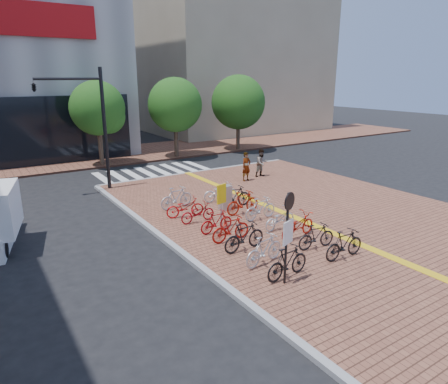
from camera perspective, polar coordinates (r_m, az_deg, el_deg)
ground at (r=16.21m, az=8.51°, el=-6.94°), size 120.00×120.00×0.00m
tactile_strip at (r=14.81m, az=27.75°, el=-10.39°), size 0.40×34.00×0.01m
kerb_west at (r=10.59m, az=10.17°, el=-20.22°), size 0.25×34.00×0.15m
kerb_north at (r=27.21m, az=-3.47°, el=2.89°), size 14.00×0.25×0.15m
far_sidewalk at (r=34.17m, az=-15.45°, el=5.06°), size 70.00×8.00×0.15m
building_beige at (r=51.45m, az=0.03°, el=19.16°), size 20.00×18.00×18.00m
crosswalk at (r=27.91m, az=-9.98°, el=2.86°), size 7.50×4.00×0.01m
street_trees at (r=32.33m, az=-5.28°, el=12.17°), size 16.20×4.60×6.35m
bike_0 at (r=12.93m, az=9.07°, el=-9.87°), size 1.79×0.64×1.06m
bike_1 at (r=13.70m, az=5.77°, el=-8.20°), size 1.82×0.80×1.06m
bike_2 at (r=14.68m, az=2.93°, el=-6.36°), size 1.83×0.59×1.08m
bike_3 at (r=15.49m, az=0.98°, el=-5.24°), size 1.70×0.48×1.02m
bike_4 at (r=16.34m, az=-1.08°, el=-4.24°), size 1.57×0.52×0.93m
bike_5 at (r=17.52m, az=-3.79°, el=-2.97°), size 1.64×0.58×0.86m
bike_6 at (r=18.20m, az=-5.59°, el=-2.19°), size 1.83×0.95×0.91m
bike_7 at (r=19.43m, az=-6.80°, el=-0.79°), size 1.83×0.73×1.07m
bike_8 at (r=14.66m, az=16.82°, el=-7.15°), size 1.78×0.53×1.07m
bike_9 at (r=15.24m, az=13.07°, el=-6.17°), size 1.65×0.65×0.96m
bike_10 at (r=16.06m, az=10.48°, el=-4.74°), size 2.00×0.97×1.01m
bike_11 at (r=16.89m, az=7.98°, el=-3.78°), size 1.75×0.78×0.89m
bike_12 at (r=17.86m, az=5.22°, el=-2.36°), size 1.71×0.53×1.02m
bike_13 at (r=18.53m, az=2.70°, el=-1.50°), size 1.82×0.57×1.09m
bike_14 at (r=19.47m, az=1.47°, el=-0.64°), size 1.82×0.64×1.07m
bike_15 at (r=20.38m, az=-0.51°, el=-0.03°), size 1.90×0.92×0.96m
pedestrian_a at (r=24.41m, az=3.21°, el=3.66°), size 0.70×0.51×1.78m
pedestrian_b at (r=25.58m, az=5.40°, el=4.16°), size 0.86×0.68×1.75m
utility_box at (r=19.05m, az=0.18°, el=-0.83°), size 0.56×0.42×1.19m
yellow_sign at (r=16.60m, az=-0.35°, el=-0.83°), size 0.51×0.18×1.89m
notice_sign at (r=12.02m, az=9.10°, el=-5.00°), size 0.53×0.21×2.95m
traffic_light_pole at (r=22.74m, az=-20.68°, el=11.21°), size 3.58×1.38×6.66m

